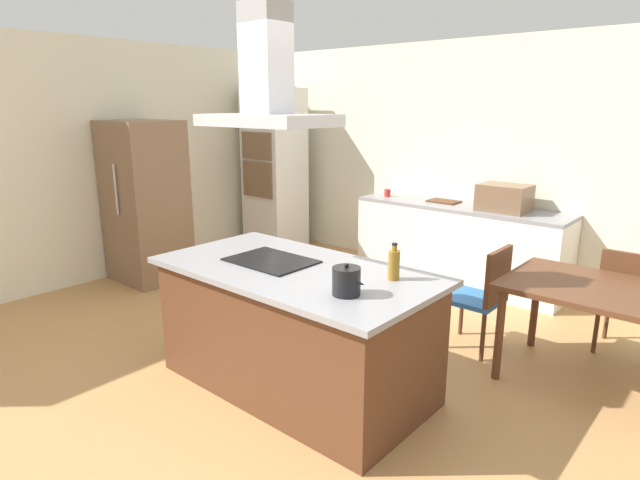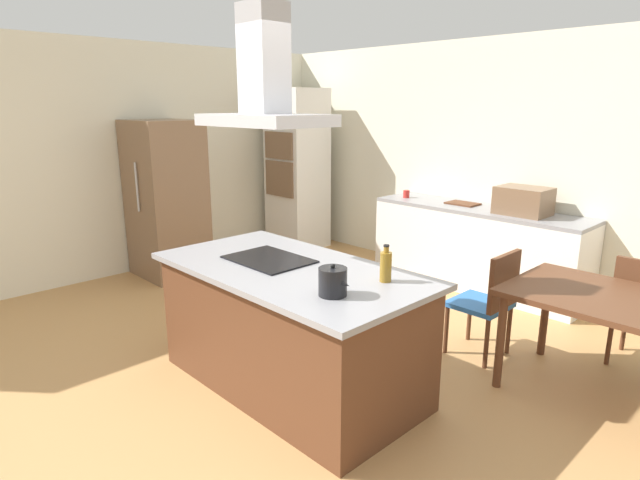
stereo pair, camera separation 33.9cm
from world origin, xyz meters
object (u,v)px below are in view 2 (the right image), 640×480
tea_kettle (333,282)px  cutting_board (463,203)px  olive_oil_bottle (386,266)px  coffee_mug_red (406,194)px  wall_oven_stack (297,169)px  range_hood (265,88)px  cooktop (269,259)px  countertop_microwave (523,201)px  refrigerator (166,199)px  chair_at_left_end (490,298)px  dining_table (619,311)px

tea_kettle → cutting_board: size_ratio=0.65×
olive_oil_bottle → coffee_mug_red: size_ratio=2.69×
tea_kettle → coffee_mug_red: 3.46m
coffee_mug_red → wall_oven_stack: size_ratio=0.04×
range_hood → coffee_mug_red: bearing=107.5°
cooktop → wall_oven_stack: wall_oven_stack is taller
wall_oven_stack → countertop_microwave: bearing=4.2°
cutting_board → refrigerator: bearing=-138.5°
countertop_microwave → chair_at_left_end: size_ratio=0.56×
chair_at_left_end → coffee_mug_red: bearing=143.5°
tea_kettle → refrigerator: 3.67m
olive_oil_bottle → dining_table: size_ratio=0.17×
range_hood → olive_oil_bottle: bearing=15.0°
tea_kettle → coffee_mug_red: bearing=119.8°
tea_kettle → range_hood: size_ratio=0.25×
refrigerator → dining_table: (4.66, 0.76, -0.24)m
tea_kettle → cutting_board: 3.27m
cutting_board → wall_oven_stack: (-2.48, -0.28, 0.19)m
coffee_mug_red → dining_table: bearing=-26.5°
refrigerator → range_hood: size_ratio=2.02×
wall_oven_stack → dining_table: wall_oven_stack is taller
coffee_mug_red → cutting_board: 0.71m
olive_oil_bottle → refrigerator: 3.66m
cooktop → dining_table: bearing=36.6°
cooktop → wall_oven_stack: (-2.66, 2.65, 0.20)m
dining_table → range_hood: bearing=-143.4°
coffee_mug_red → refrigerator: refrigerator is taller
cooktop → countertop_microwave: (0.53, 2.88, 0.13)m
olive_oil_bottle → refrigerator: size_ratio=0.13×
cutting_board → wall_oven_stack: size_ratio=0.15×
countertop_microwave → refrigerator: (-3.28, -2.22, -0.13)m
dining_table → range_hood: size_ratio=1.56×
olive_oil_bottle → cutting_board: size_ratio=0.71×
wall_oven_stack → refrigerator: size_ratio=1.21×
coffee_mug_red → wall_oven_stack: bearing=-174.3°
coffee_mug_red → countertop_microwave: bearing=2.3°
cooktop → countertop_microwave: bearing=79.6°
dining_table → chair_at_left_end: size_ratio=1.57×
dining_table → olive_oil_bottle: bearing=-131.1°
tea_kettle → cutting_board: tea_kettle is taller
wall_oven_stack → cooktop: bearing=-44.8°
countertop_microwave → coffee_mug_red: countertop_microwave is taller
refrigerator → range_hood: bearing=-13.6°
countertop_microwave → wall_oven_stack: wall_oven_stack is taller
countertop_microwave → range_hood: range_hood is taller
tea_kettle → wall_oven_stack: bearing=141.0°
cooktop → refrigerator: refrigerator is taller
olive_oil_bottle → wall_oven_stack: size_ratio=0.11×
countertop_microwave → range_hood: (-0.53, -2.88, 1.06)m
countertop_microwave → coffee_mug_red: 1.43m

